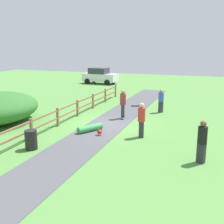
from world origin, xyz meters
name	(u,v)px	position (x,y,z in m)	size (l,w,h in m)	color
ground_plane	(107,125)	(0.00, 0.00, 0.00)	(60.00, 60.00, 0.00)	#568E42
asphalt_path	(107,124)	(0.00, 0.00, 0.01)	(2.40, 28.00, 0.02)	#515156
wooden_fence	(68,110)	(-2.60, 0.00, 0.67)	(0.12, 18.12, 1.10)	olive
trash_bin	(31,140)	(-1.80, -5.02, 0.45)	(0.56, 0.56, 0.90)	black
skater_riding	(123,103)	(0.45, 1.66, 1.07)	(0.45, 0.82, 1.87)	#265999
skater_fallen	(91,128)	(-0.32, -1.68, 0.20)	(1.43, 1.48, 0.36)	green
skateboard_loose	(136,106)	(0.34, 5.48, 0.09)	(0.82, 0.49, 0.08)	black
bystander_red	(141,118)	(2.50, -1.62, 1.01)	(0.51, 0.51, 1.81)	#2D2D33
bystander_blue	(161,100)	(2.44, 4.22, 0.92)	(0.51, 0.51, 1.67)	#2D2D33
bystander_black	(202,140)	(5.57, -3.98, 0.98)	(0.51, 0.51, 1.77)	#2D2D33
parked_car_white	(100,76)	(-7.38, 16.92, 0.96)	(4.33, 2.29, 1.92)	silver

